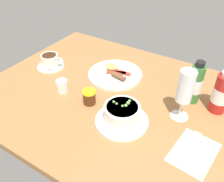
{
  "coord_description": "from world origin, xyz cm",
  "views": [
    {
      "loc": [
        40.18,
        -66.84,
        61.21
      ],
      "look_at": [
        0.92,
        -4.16,
        5.3
      ],
      "focal_mm": 38.49,
      "sensor_mm": 36.0,
      "label": 1
    }
  ],
  "objects_px": {
    "porridge_bowl": "(122,115)",
    "creamer_jug": "(62,86)",
    "breakfast_plate": "(115,74)",
    "cutlery_setting": "(195,151)",
    "coffee_cup": "(50,61)",
    "sauce_bottle_red": "(221,94)",
    "jam_jar": "(89,97)",
    "wine_glass": "(185,89)",
    "sauce_bottle_green": "(195,84)"
  },
  "relations": [
    {
      "from": "coffee_cup",
      "to": "breakfast_plate",
      "type": "bearing_deg",
      "value": 17.79
    },
    {
      "from": "cutlery_setting",
      "to": "sauce_bottle_green",
      "type": "height_order",
      "value": "sauce_bottle_green"
    },
    {
      "from": "coffee_cup",
      "to": "creamer_jug",
      "type": "relative_size",
      "value": 2.27
    },
    {
      "from": "wine_glass",
      "to": "sauce_bottle_green",
      "type": "xyz_separation_m",
      "value": [
        0.01,
        0.12,
        -0.05
      ]
    },
    {
      "from": "coffee_cup",
      "to": "wine_glass",
      "type": "height_order",
      "value": "wine_glass"
    },
    {
      "from": "porridge_bowl",
      "to": "wine_glass",
      "type": "relative_size",
      "value": 0.97
    },
    {
      "from": "cutlery_setting",
      "to": "jam_jar",
      "type": "bearing_deg",
      "value": 177.65
    },
    {
      "from": "coffee_cup",
      "to": "jam_jar",
      "type": "distance_m",
      "value": 0.35
    },
    {
      "from": "cutlery_setting",
      "to": "sauce_bottle_green",
      "type": "xyz_separation_m",
      "value": [
        -0.09,
        0.25,
        0.08
      ]
    },
    {
      "from": "cutlery_setting",
      "to": "coffee_cup",
      "type": "bearing_deg",
      "value": 169.35
    },
    {
      "from": "porridge_bowl",
      "to": "coffee_cup",
      "type": "bearing_deg",
      "value": 162.9
    },
    {
      "from": "cutlery_setting",
      "to": "coffee_cup",
      "type": "xyz_separation_m",
      "value": [
        -0.75,
        0.14,
        0.03
      ]
    },
    {
      "from": "cutlery_setting",
      "to": "coffee_cup",
      "type": "relative_size",
      "value": 1.37
    },
    {
      "from": "wine_glass",
      "to": "sauce_bottle_red",
      "type": "distance_m",
      "value": 0.16
    },
    {
      "from": "sauce_bottle_red",
      "to": "breakfast_plate",
      "type": "height_order",
      "value": "sauce_bottle_red"
    },
    {
      "from": "porridge_bowl",
      "to": "cutlery_setting",
      "type": "xyz_separation_m",
      "value": [
        0.26,
        0.01,
        -0.03
      ]
    },
    {
      "from": "creamer_jug",
      "to": "jam_jar",
      "type": "xyz_separation_m",
      "value": [
        0.14,
        -0.0,
        0.0
      ]
    },
    {
      "from": "breakfast_plate",
      "to": "sauce_bottle_green",
      "type": "bearing_deg",
      "value": 1.36
    },
    {
      "from": "porridge_bowl",
      "to": "creamer_jug",
      "type": "bearing_deg",
      "value": 174.66
    },
    {
      "from": "wine_glass",
      "to": "jam_jar",
      "type": "distance_m",
      "value": 0.36
    },
    {
      "from": "jam_jar",
      "to": "breakfast_plate",
      "type": "height_order",
      "value": "jam_jar"
    },
    {
      "from": "creamer_jug",
      "to": "sauce_bottle_red",
      "type": "distance_m",
      "value": 0.62
    },
    {
      "from": "coffee_cup",
      "to": "jam_jar",
      "type": "relative_size",
      "value": 2.21
    },
    {
      "from": "sauce_bottle_red",
      "to": "coffee_cup",
      "type": "bearing_deg",
      "value": -172.53
    },
    {
      "from": "wine_glass",
      "to": "sauce_bottle_red",
      "type": "relative_size",
      "value": 1.16
    },
    {
      "from": "creamer_jug",
      "to": "sauce_bottle_red",
      "type": "bearing_deg",
      "value": 20.94
    },
    {
      "from": "creamer_jug",
      "to": "breakfast_plate",
      "type": "bearing_deg",
      "value": 60.47
    },
    {
      "from": "coffee_cup",
      "to": "sauce_bottle_green",
      "type": "xyz_separation_m",
      "value": [
        0.66,
        0.11,
        0.05
      ]
    },
    {
      "from": "cutlery_setting",
      "to": "creamer_jug",
      "type": "bearing_deg",
      "value": 178.03
    },
    {
      "from": "porridge_bowl",
      "to": "creamer_jug",
      "type": "distance_m",
      "value": 0.31
    },
    {
      "from": "sauce_bottle_green",
      "to": "sauce_bottle_red",
      "type": "height_order",
      "value": "sauce_bottle_green"
    },
    {
      "from": "coffee_cup",
      "to": "sauce_bottle_green",
      "type": "distance_m",
      "value": 0.67
    },
    {
      "from": "sauce_bottle_green",
      "to": "jam_jar",
      "type": "bearing_deg",
      "value": -145.7
    },
    {
      "from": "sauce_bottle_red",
      "to": "wine_glass",
      "type": "bearing_deg",
      "value": -134.69
    },
    {
      "from": "porridge_bowl",
      "to": "breakfast_plate",
      "type": "distance_m",
      "value": 0.31
    },
    {
      "from": "coffee_cup",
      "to": "breakfast_plate",
      "type": "height_order",
      "value": "coffee_cup"
    },
    {
      "from": "wine_glass",
      "to": "breakfast_plate",
      "type": "relative_size",
      "value": 0.8
    },
    {
      "from": "sauce_bottle_green",
      "to": "breakfast_plate",
      "type": "bearing_deg",
      "value": -178.64
    },
    {
      "from": "coffee_cup",
      "to": "sauce_bottle_red",
      "type": "relative_size",
      "value": 0.77
    },
    {
      "from": "breakfast_plate",
      "to": "cutlery_setting",
      "type": "bearing_deg",
      "value": -28.37
    },
    {
      "from": "coffee_cup",
      "to": "sauce_bottle_red",
      "type": "bearing_deg",
      "value": 7.47
    },
    {
      "from": "porridge_bowl",
      "to": "coffee_cup",
      "type": "xyz_separation_m",
      "value": [
        -0.49,
        0.15,
        -0.01
      ]
    },
    {
      "from": "wine_glass",
      "to": "cutlery_setting",
      "type": "bearing_deg",
      "value": -53.55
    },
    {
      "from": "jam_jar",
      "to": "coffee_cup",
      "type": "bearing_deg",
      "value": 159.18
    },
    {
      "from": "wine_glass",
      "to": "breakfast_plate",
      "type": "height_order",
      "value": "wine_glass"
    },
    {
      "from": "porridge_bowl",
      "to": "sauce_bottle_green",
      "type": "relative_size",
      "value": 1.07
    },
    {
      "from": "porridge_bowl",
      "to": "cutlery_setting",
      "type": "relative_size",
      "value": 1.06
    },
    {
      "from": "coffee_cup",
      "to": "sauce_bottle_red",
      "type": "xyz_separation_m",
      "value": [
        0.76,
        0.1,
        0.05
      ]
    },
    {
      "from": "sauce_bottle_red",
      "to": "breakfast_plate",
      "type": "bearing_deg",
      "value": -179.85
    },
    {
      "from": "coffee_cup",
      "to": "creamer_jug",
      "type": "bearing_deg",
      "value": -33.71
    }
  ]
}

